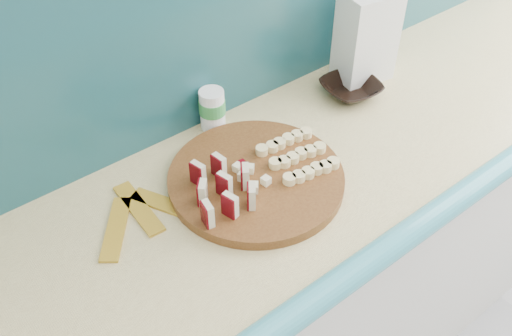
{
  "coord_description": "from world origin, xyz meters",
  "views": [
    {
      "loc": [
        -0.71,
        0.78,
        1.8
      ],
      "look_at": [
        -0.13,
        1.52,
        0.95
      ],
      "focal_mm": 40.0,
      "sensor_mm": 36.0,
      "label": 1
    }
  ],
  "objects": [
    {
      "name": "brown_bowl",
      "position": [
        0.29,
        1.63,
        0.93
      ],
      "size": [
        0.17,
        0.17,
        0.04
      ],
      "primitive_type": "imported",
      "rotation": [
        0.0,
        0.0,
        -0.13
      ],
      "color": "black",
      "rests_on": "kitchen_counter"
    },
    {
      "name": "backsplash",
      "position": [
        0.1,
        1.79,
        1.16
      ],
      "size": [
        2.2,
        0.02,
        0.5
      ],
      "primitive_type": "cube",
      "color": "teal",
      "rests_on": "kitchen_counter"
    },
    {
      "name": "banana_slices",
      "position": [
        -0.02,
        1.5,
        0.94
      ],
      "size": [
        0.17,
        0.17,
        0.02
      ],
      "color": "beige",
      "rests_on": "cutting_board"
    },
    {
      "name": "apple_wedges",
      "position": [
        -0.23,
        1.51,
        0.96
      ],
      "size": [
        0.15,
        0.16,
        0.05
      ],
      "color": "beige",
      "rests_on": "cutting_board"
    },
    {
      "name": "canister",
      "position": [
        -0.08,
        1.75,
        0.97
      ],
      "size": [
        0.07,
        0.07,
        0.11
      ],
      "rotation": [
        0.0,
        0.0,
        0.24
      ],
      "color": "white",
      "rests_on": "kitchen_counter"
    },
    {
      "name": "flour_bag",
      "position": [
        0.38,
        1.68,
        1.04
      ],
      "size": [
        0.16,
        0.13,
        0.25
      ],
      "primitive_type": "cube",
      "rotation": [
        0.0,
        0.0,
        -0.18
      ],
      "color": "silver",
      "rests_on": "kitchen_counter"
    },
    {
      "name": "cutting_board",
      "position": [
        -0.13,
        1.52,
        0.92
      ],
      "size": [
        0.46,
        0.46,
        0.02
      ],
      "primitive_type": "cylinder",
      "rotation": [
        0.0,
        0.0,
        -0.16
      ],
      "color": "#46250F",
      "rests_on": "kitchen_counter"
    },
    {
      "name": "apple_chunks",
      "position": [
        -0.15,
        1.52,
        0.94
      ],
      "size": [
        0.05,
        0.06,
        0.02
      ],
      "color": "#F6F0C4",
      "rests_on": "cutting_board"
    },
    {
      "name": "banana_peel",
      "position": [
        -0.38,
        1.59,
        0.91
      ],
      "size": [
        0.25,
        0.21,
        0.01
      ],
      "rotation": [
        0.0,
        0.0,
        -0.22
      ],
      "color": "gold",
      "rests_on": "kitchen_counter"
    },
    {
      "name": "kitchen_counter",
      "position": [
        0.1,
        1.5,
        0.46
      ],
      "size": [
        2.2,
        0.63,
        0.91
      ],
      "color": "silver",
      "rests_on": "ground"
    }
  ]
}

